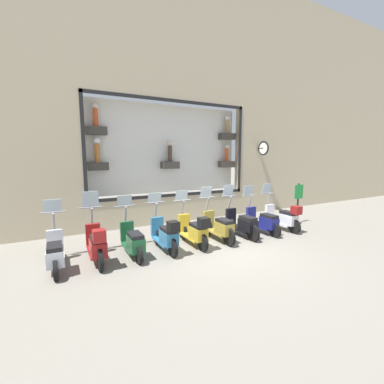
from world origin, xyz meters
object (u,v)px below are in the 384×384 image
(scooter_navy_1, at_px, (263,221))
(scooter_silver_8, at_px, (55,253))
(scooter_white_0, at_px, (284,217))
(scooter_black_2, at_px, (242,224))
(scooter_olive_3, at_px, (219,227))
(scooter_red_7, at_px, (97,244))
(scooter_yellow_4, at_px, (195,231))
(scooter_teal_5, at_px, (166,235))
(scooter_green_6, at_px, (133,241))
(shop_sign_post, at_px, (298,202))

(scooter_navy_1, distance_m, scooter_silver_8, 6.40)
(scooter_white_0, xyz_separation_m, scooter_black_2, (0.07, 1.83, -0.03))
(scooter_white_0, height_order, scooter_black_2, scooter_black_2)
(scooter_black_2, relative_size, scooter_olive_3, 1.00)
(scooter_olive_3, bearing_deg, scooter_red_7, 90.89)
(scooter_olive_3, bearing_deg, scooter_silver_8, 90.12)
(scooter_yellow_4, distance_m, scooter_silver_8, 3.66)
(scooter_white_0, relative_size, scooter_olive_3, 0.99)
(scooter_teal_5, height_order, scooter_silver_8, scooter_silver_8)
(scooter_navy_1, height_order, scooter_red_7, scooter_red_7)
(scooter_yellow_4, height_order, scooter_teal_5, scooter_yellow_4)
(scooter_red_7, bearing_deg, scooter_green_6, -87.10)
(scooter_yellow_4, relative_size, scooter_teal_5, 1.00)
(scooter_white_0, distance_m, scooter_teal_5, 4.57)
(scooter_teal_5, bearing_deg, scooter_black_2, -88.62)
(scooter_yellow_4, bearing_deg, scooter_navy_1, -88.77)
(scooter_teal_5, xyz_separation_m, scooter_red_7, (0.01, 1.83, 0.02))
(scooter_navy_1, xyz_separation_m, scooter_silver_8, (-0.00, 6.40, -0.00))
(scooter_black_2, bearing_deg, shop_sign_post, -83.42)
(scooter_silver_8, distance_m, shop_sign_post, 8.56)
(scooter_olive_3, bearing_deg, shop_sign_post, -84.94)
(scooter_olive_3, xyz_separation_m, scooter_red_7, (-0.06, 3.66, 0.04))
(scooter_teal_5, distance_m, scooter_silver_8, 2.74)
(scooter_red_7, bearing_deg, scooter_navy_1, -89.50)
(scooter_red_7, relative_size, scooter_silver_8, 1.01)
(scooter_white_0, bearing_deg, scooter_olive_3, 88.59)
(scooter_silver_8, height_order, shop_sign_post, shop_sign_post)
(scooter_black_2, distance_m, scooter_yellow_4, 1.83)
(scooter_olive_3, xyz_separation_m, scooter_teal_5, (-0.07, 1.83, 0.02))
(scooter_green_6, xyz_separation_m, scooter_silver_8, (0.00, 1.83, 0.00))
(scooter_white_0, xyz_separation_m, shop_sign_post, (0.42, -1.22, 0.39))
(scooter_teal_5, bearing_deg, scooter_olive_3, -87.92)
(scooter_white_0, relative_size, scooter_teal_5, 1.00)
(scooter_yellow_4, distance_m, scooter_green_6, 1.83)
(scooter_olive_3, height_order, scooter_silver_8, scooter_olive_3)
(scooter_olive_3, xyz_separation_m, scooter_yellow_4, (-0.07, 0.91, 0.02))
(scooter_black_2, height_order, scooter_teal_5, scooter_black_2)
(scooter_green_6, height_order, scooter_silver_8, scooter_silver_8)
(scooter_yellow_4, height_order, scooter_red_7, scooter_red_7)
(scooter_white_0, distance_m, scooter_yellow_4, 3.66)
(scooter_white_0, bearing_deg, scooter_navy_1, 86.31)
(scooter_olive_3, xyz_separation_m, scooter_silver_8, (-0.01, 4.57, -0.03))
(scooter_black_2, height_order, scooter_green_6, scooter_black_2)
(scooter_olive_3, height_order, scooter_red_7, scooter_red_7)
(scooter_yellow_4, bearing_deg, scooter_teal_5, 89.97)
(scooter_navy_1, relative_size, scooter_silver_8, 1.00)
(scooter_green_6, height_order, shop_sign_post, shop_sign_post)
(scooter_navy_1, bearing_deg, scooter_silver_8, 90.01)
(scooter_black_2, bearing_deg, scooter_red_7, 90.70)
(scooter_white_0, height_order, scooter_green_6, scooter_white_0)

